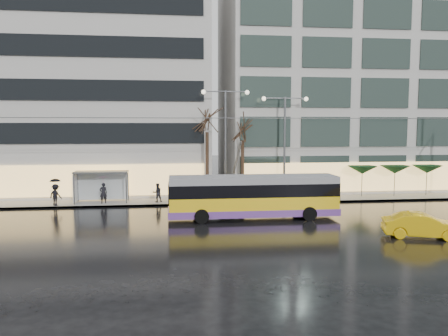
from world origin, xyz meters
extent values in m
plane|color=black|center=(0.00, 0.00, 0.00)|extent=(140.00, 140.00, 0.00)
cube|color=gray|center=(2.00, 14.00, 0.07)|extent=(80.00, 10.00, 0.15)
cube|color=slate|center=(2.00, 9.05, 0.07)|extent=(80.00, 0.10, 0.15)
cube|color=#B8B4B0|center=(-16.00, 19.00, 11.15)|extent=(34.00, 14.00, 22.00)
cube|color=#B8B4B0|center=(19.00, 19.00, 12.65)|extent=(32.00, 14.00, 25.00)
cube|color=yellow|center=(3.00, 3.63, 0.98)|extent=(11.23, 2.37, 1.40)
cube|color=#6D3C97|center=(3.00, 3.63, 0.51)|extent=(11.26, 2.41, 0.47)
cube|color=black|center=(3.00, 3.63, 2.01)|extent=(11.25, 2.39, 0.84)
cube|color=gray|center=(3.00, 3.63, 2.66)|extent=(11.23, 2.37, 0.47)
cube|color=black|center=(8.64, 3.62, 1.87)|extent=(0.06, 2.15, 1.22)
cube|color=black|center=(-2.64, 3.65, 1.87)|extent=(0.06, 2.15, 1.22)
cylinder|color=black|center=(6.55, 4.79, 0.47)|extent=(0.94, 0.33, 0.94)
cylinder|color=black|center=(6.55, 2.45, 0.47)|extent=(0.94, 0.33, 0.94)
cylinder|color=black|center=(-0.55, 4.81, 0.47)|extent=(0.94, 0.33, 0.94)
cylinder|color=black|center=(-0.56, 2.48, 0.47)|extent=(0.94, 0.33, 0.94)
cylinder|color=#595B60|center=(2.06, 4.52, 4.02)|extent=(0.07, 3.48, 2.46)
cylinder|color=#595B60|center=(2.07, 4.99, 4.02)|extent=(0.07, 3.48, 2.46)
cylinder|color=#595B60|center=(1.00, 5.75, 6.80)|extent=(42.00, 0.04, 0.04)
cylinder|color=#595B60|center=(1.00, 6.25, 6.80)|extent=(42.00, 0.04, 0.04)
cube|color=#595B60|center=(-8.00, 10.50, 2.60)|extent=(4.20, 1.60, 0.12)
cube|color=silver|center=(-8.00, 11.20, 1.35)|extent=(4.00, 0.05, 2.20)
cube|color=white|center=(-10.05, 10.50, 1.35)|extent=(0.10, 1.40, 2.20)
cylinder|color=#595B60|center=(-10.00, 9.80, 1.35)|extent=(0.10, 0.10, 2.40)
cylinder|color=#595B60|center=(-10.00, 11.20, 1.35)|extent=(0.10, 0.10, 2.40)
cylinder|color=#595B60|center=(-6.00, 9.80, 1.35)|extent=(0.10, 0.10, 2.40)
cylinder|color=#595B60|center=(-6.00, 11.20, 1.35)|extent=(0.10, 0.10, 2.40)
cylinder|color=#595B60|center=(2.00, 10.80, 4.65)|extent=(0.18, 0.18, 9.00)
cylinder|color=#595B60|center=(1.10, 10.80, 9.05)|extent=(1.80, 0.10, 0.10)
cylinder|color=#595B60|center=(2.90, 10.80, 9.05)|extent=(1.80, 0.10, 0.10)
sphere|color=#FFF2CC|center=(0.20, 10.80, 9.00)|extent=(0.36, 0.36, 0.36)
sphere|color=#FFF2CC|center=(3.80, 10.80, 9.00)|extent=(0.36, 0.36, 0.36)
cylinder|color=#595B60|center=(7.00, 10.80, 4.40)|extent=(0.18, 0.18, 8.50)
cylinder|color=#595B60|center=(6.10, 10.80, 8.55)|extent=(1.80, 0.10, 0.10)
cylinder|color=#595B60|center=(7.90, 10.80, 8.55)|extent=(1.80, 0.10, 0.10)
sphere|color=#FFF2CC|center=(5.20, 10.80, 8.50)|extent=(0.36, 0.36, 0.36)
sphere|color=#FFF2CC|center=(8.80, 10.80, 8.50)|extent=(0.36, 0.36, 0.36)
cylinder|color=black|center=(0.50, 11.00, 2.95)|extent=(0.28, 0.28, 5.60)
cylinder|color=black|center=(3.50, 11.20, 2.60)|extent=(0.28, 0.28, 4.90)
cylinder|color=#595B60|center=(14.00, 11.00, 1.25)|extent=(0.06, 0.06, 2.20)
cone|color=#0F3716|center=(14.00, 11.00, 2.45)|extent=(2.50, 2.50, 0.70)
cylinder|color=#595B60|center=(17.00, 11.00, 1.25)|extent=(0.06, 0.06, 2.20)
cone|color=#0F3716|center=(17.00, 11.00, 2.45)|extent=(2.50, 2.50, 0.70)
cylinder|color=#595B60|center=(20.00, 11.00, 1.25)|extent=(0.06, 0.06, 2.20)
cone|color=#0F3716|center=(20.00, 11.00, 2.45)|extent=(2.50, 2.50, 0.70)
imported|color=yellow|center=(11.41, -2.53, 0.70)|extent=(4.47, 2.75, 1.39)
imported|color=black|center=(-7.81, 10.06, 0.97)|extent=(0.69, 0.55, 1.63)
imported|color=#CA439E|center=(-7.81, 10.06, 1.90)|extent=(1.21, 1.22, 0.88)
imported|color=black|center=(-3.60, 10.15, 0.91)|extent=(0.88, 0.77, 1.51)
imported|color=black|center=(-11.30, 9.46, 0.98)|extent=(1.24, 1.04, 1.66)
imported|color=black|center=(-11.30, 9.46, 1.90)|extent=(1.11, 1.11, 0.72)
camera|label=1|loc=(-2.44, -24.94, 6.16)|focal=35.00mm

